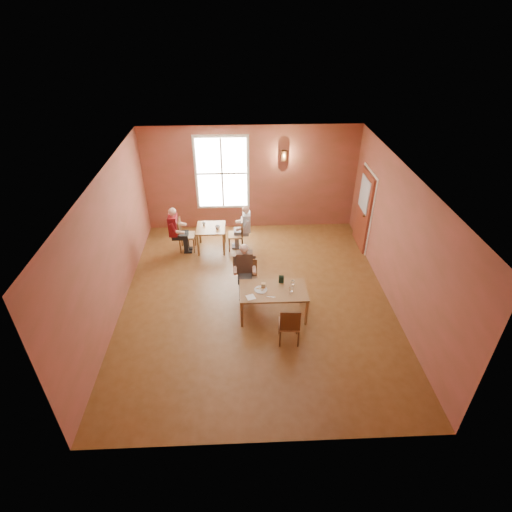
{
  "coord_description": "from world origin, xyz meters",
  "views": [
    {
      "loc": [
        -0.32,
        -7.1,
        5.8
      ],
      "look_at": [
        0.0,
        0.2,
        1.05
      ],
      "focal_mm": 28.0,
      "sensor_mm": 36.0,
      "label": 1
    }
  ],
  "objects_px": {
    "main_table": "(273,302)",
    "diner_white": "(236,229)",
    "diner_main": "(249,275)",
    "chair_empty": "(289,323)",
    "chair_diner_white": "(236,234)",
    "chair_diner_maroon": "(187,235)",
    "diner_maroon": "(185,229)",
    "second_table": "(212,238)",
    "chair_diner_main": "(249,280)"
  },
  "relations": [
    {
      "from": "chair_diner_main",
      "to": "diner_white",
      "type": "distance_m",
      "value": 2.13
    },
    {
      "from": "main_table",
      "to": "chair_diner_white",
      "type": "bearing_deg",
      "value": 106.01
    },
    {
      "from": "chair_empty",
      "to": "chair_diner_white",
      "type": "height_order",
      "value": "chair_empty"
    },
    {
      "from": "diner_main",
      "to": "chair_empty",
      "type": "distance_m",
      "value": 1.61
    },
    {
      "from": "chair_diner_main",
      "to": "chair_diner_white",
      "type": "distance_m",
      "value": 2.13
    },
    {
      "from": "chair_empty",
      "to": "second_table",
      "type": "distance_m",
      "value": 3.94
    },
    {
      "from": "main_table",
      "to": "chair_diner_white",
      "type": "relative_size",
      "value": 1.62
    },
    {
      "from": "main_table",
      "to": "chair_diner_maroon",
      "type": "bearing_deg",
      "value": 127.14
    },
    {
      "from": "diner_white",
      "to": "main_table",
      "type": "bearing_deg",
      "value": -164.57
    },
    {
      "from": "diner_main",
      "to": "diner_maroon",
      "type": "relative_size",
      "value": 0.97
    },
    {
      "from": "second_table",
      "to": "chair_diner_white",
      "type": "relative_size",
      "value": 0.86
    },
    {
      "from": "main_table",
      "to": "diner_white",
      "type": "relative_size",
      "value": 1.19
    },
    {
      "from": "chair_empty",
      "to": "diner_maroon",
      "type": "relative_size",
      "value": 0.71
    },
    {
      "from": "diner_white",
      "to": "diner_main",
      "type": "bearing_deg",
      "value": -173.01
    },
    {
      "from": "chair_diner_main",
      "to": "chair_empty",
      "type": "height_order",
      "value": "chair_empty"
    },
    {
      "from": "chair_diner_maroon",
      "to": "diner_maroon",
      "type": "height_order",
      "value": "diner_maroon"
    },
    {
      "from": "chair_diner_main",
      "to": "second_table",
      "type": "height_order",
      "value": "chair_diner_main"
    },
    {
      "from": "diner_white",
      "to": "diner_maroon",
      "type": "height_order",
      "value": "diner_maroon"
    },
    {
      "from": "chair_diner_white",
      "to": "chair_diner_maroon",
      "type": "distance_m",
      "value": 1.3
    },
    {
      "from": "chair_empty",
      "to": "second_table",
      "type": "bearing_deg",
      "value": 118.7
    },
    {
      "from": "main_table",
      "to": "chair_diner_maroon",
      "type": "relative_size",
      "value": 1.55
    },
    {
      "from": "second_table",
      "to": "chair_diner_white",
      "type": "height_order",
      "value": "chair_diner_white"
    },
    {
      "from": "chair_empty",
      "to": "diner_white",
      "type": "xyz_separation_m",
      "value": [
        -1.01,
        3.56,
        0.15
      ]
    },
    {
      "from": "main_table",
      "to": "diner_white",
      "type": "xyz_separation_m",
      "value": [
        -0.76,
        2.76,
        0.26
      ]
    },
    {
      "from": "chair_diner_white",
      "to": "diner_maroon",
      "type": "bearing_deg",
      "value": 90.0
    },
    {
      "from": "diner_main",
      "to": "chair_diner_maroon",
      "type": "bearing_deg",
      "value": -53.38
    },
    {
      "from": "chair_empty",
      "to": "chair_diner_maroon",
      "type": "xyz_separation_m",
      "value": [
        -2.34,
        3.56,
        0.01
      ]
    },
    {
      "from": "main_table",
      "to": "second_table",
      "type": "bearing_deg",
      "value": 117.57
    },
    {
      "from": "diner_main",
      "to": "second_table",
      "type": "distance_m",
      "value": 2.36
    },
    {
      "from": "chair_empty",
      "to": "chair_diner_maroon",
      "type": "bearing_deg",
      "value": 126.62
    },
    {
      "from": "second_table",
      "to": "diner_main",
      "type": "bearing_deg",
      "value": -66.26
    },
    {
      "from": "main_table",
      "to": "chair_diner_main",
      "type": "xyz_separation_m",
      "value": [
        -0.5,
        0.65,
        0.11
      ]
    },
    {
      "from": "chair_diner_main",
      "to": "diner_maroon",
      "type": "xyz_separation_m",
      "value": [
        -1.62,
        2.11,
        0.18
      ]
    },
    {
      "from": "chair_diner_maroon",
      "to": "chair_empty",
      "type": "bearing_deg",
      "value": 33.39
    },
    {
      "from": "diner_white",
      "to": "chair_empty",
      "type": "bearing_deg",
      "value": -164.08
    },
    {
      "from": "second_table",
      "to": "chair_diner_maroon",
      "type": "bearing_deg",
      "value": 180.0
    },
    {
      "from": "chair_diner_main",
      "to": "chair_diner_white",
      "type": "relative_size",
      "value": 1.02
    },
    {
      "from": "diner_main",
      "to": "chair_diner_white",
      "type": "relative_size",
      "value": 1.39
    },
    {
      "from": "main_table",
      "to": "second_table",
      "type": "distance_m",
      "value": 3.12
    },
    {
      "from": "chair_diner_main",
      "to": "chair_empty",
      "type": "xyz_separation_m",
      "value": [
        0.75,
        -1.44,
        0.0
      ]
    },
    {
      "from": "diner_white",
      "to": "chair_diner_maroon",
      "type": "height_order",
      "value": "diner_white"
    },
    {
      "from": "main_table",
      "to": "diner_white",
      "type": "bearing_deg",
      "value": 105.43
    },
    {
      "from": "chair_diner_white",
      "to": "chair_empty",
      "type": "bearing_deg",
      "value": -163.63
    },
    {
      "from": "diner_maroon",
      "to": "second_table",
      "type": "bearing_deg",
      "value": 90.0
    },
    {
      "from": "chair_empty",
      "to": "chair_diner_main",
      "type": "bearing_deg",
      "value": 120.75
    },
    {
      "from": "diner_main",
      "to": "diner_maroon",
      "type": "xyz_separation_m",
      "value": [
        -1.62,
        2.14,
        0.02
      ]
    },
    {
      "from": "chair_diner_main",
      "to": "diner_main",
      "type": "distance_m",
      "value": 0.16
    },
    {
      "from": "second_table",
      "to": "main_table",
      "type": "bearing_deg",
      "value": -62.43
    },
    {
      "from": "chair_empty",
      "to": "diner_white",
      "type": "bearing_deg",
      "value": 109.15
    },
    {
      "from": "chair_diner_white",
      "to": "diner_white",
      "type": "xyz_separation_m",
      "value": [
        0.03,
        0.0,
        0.16
      ]
    }
  ]
}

